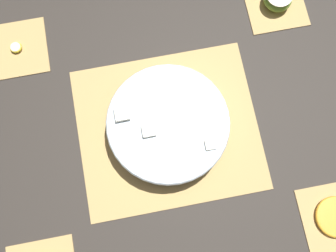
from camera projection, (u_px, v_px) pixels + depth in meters
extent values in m
plane|color=#2D2823|center=(168.00, 129.00, 0.92)|extent=(6.00, 6.00, 0.00)
cube|color=tan|center=(168.00, 129.00, 0.92)|extent=(0.42, 0.36, 0.01)
cube|color=brown|center=(109.00, 139.00, 0.91)|extent=(0.01, 0.36, 0.00)
cube|color=brown|center=(139.00, 134.00, 0.92)|extent=(0.01, 0.36, 0.00)
cube|color=brown|center=(168.00, 129.00, 0.92)|extent=(0.01, 0.36, 0.00)
cube|color=brown|center=(197.00, 123.00, 0.92)|extent=(0.01, 0.36, 0.00)
cube|color=brown|center=(226.00, 118.00, 0.92)|extent=(0.01, 0.36, 0.00)
cube|color=tan|center=(334.00, 217.00, 0.88)|extent=(0.15, 0.15, 0.01)
cube|color=brown|center=(324.00, 219.00, 0.87)|extent=(0.00, 0.14, 0.00)
cube|color=tan|center=(17.00, 49.00, 0.97)|extent=(0.15, 0.15, 0.01)
cube|color=brown|center=(7.00, 50.00, 0.96)|extent=(0.00, 0.14, 0.00)
cube|color=brown|center=(27.00, 47.00, 0.97)|extent=(0.00, 0.14, 0.00)
cube|color=tan|center=(275.00, 4.00, 0.99)|extent=(0.15, 0.15, 0.01)
cube|color=brown|center=(261.00, 6.00, 0.99)|extent=(0.00, 0.14, 0.00)
cube|color=brown|center=(275.00, 3.00, 0.99)|extent=(0.00, 0.14, 0.00)
cube|color=brown|center=(289.00, 1.00, 0.99)|extent=(0.00, 0.14, 0.00)
cylinder|color=silver|center=(168.00, 125.00, 0.89)|extent=(0.27, 0.27, 0.06)
torus|color=silver|center=(168.00, 123.00, 0.86)|extent=(0.27, 0.27, 0.01)
cylinder|color=beige|center=(155.00, 84.00, 0.91)|extent=(0.03, 0.03, 0.01)
cylinder|color=beige|center=(140.00, 125.00, 0.88)|extent=(0.02, 0.02, 0.01)
cylinder|color=beige|center=(192.00, 141.00, 0.87)|extent=(0.03, 0.03, 0.01)
cylinder|color=beige|center=(187.00, 95.00, 0.88)|extent=(0.03, 0.03, 0.01)
cylinder|color=beige|center=(177.00, 138.00, 0.87)|extent=(0.03, 0.03, 0.01)
cylinder|color=beige|center=(184.00, 144.00, 0.85)|extent=(0.03, 0.03, 0.01)
cube|color=white|center=(146.00, 152.00, 0.87)|extent=(0.03, 0.03, 0.03)
cube|color=white|center=(210.00, 145.00, 0.85)|extent=(0.02, 0.02, 0.02)
cube|color=white|center=(122.00, 115.00, 0.86)|extent=(0.03, 0.03, 0.03)
cube|color=white|center=(149.00, 131.00, 0.86)|extent=(0.03, 0.03, 0.03)
cube|color=white|center=(155.00, 130.00, 0.90)|extent=(0.02, 0.02, 0.02)
cube|color=white|center=(167.00, 163.00, 0.87)|extent=(0.03, 0.03, 0.03)
cube|color=white|center=(179.00, 153.00, 0.89)|extent=(0.02, 0.02, 0.02)
cube|color=white|center=(126.00, 108.00, 0.90)|extent=(0.03, 0.03, 0.03)
cube|color=white|center=(173.00, 90.00, 0.92)|extent=(0.03, 0.03, 0.03)
cube|color=white|center=(166.00, 146.00, 0.88)|extent=(0.03, 0.03, 0.03)
ellipsoid|color=orange|center=(137.00, 136.00, 0.88)|extent=(0.03, 0.02, 0.01)
ellipsoid|color=orange|center=(156.00, 147.00, 0.85)|extent=(0.03, 0.02, 0.01)
ellipsoid|color=orange|center=(202.00, 97.00, 0.90)|extent=(0.03, 0.01, 0.01)
ellipsoid|color=orange|center=(175.00, 110.00, 0.90)|extent=(0.03, 0.02, 0.01)
cylinder|color=orange|center=(336.00, 217.00, 0.87)|extent=(0.08, 0.08, 0.01)
torus|color=#F4A82D|center=(336.00, 217.00, 0.87)|extent=(0.09, 0.09, 0.01)
cylinder|color=beige|center=(16.00, 47.00, 0.96)|extent=(0.02, 0.02, 0.01)
torus|color=yellow|center=(16.00, 47.00, 0.96)|extent=(0.03, 0.03, 0.01)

